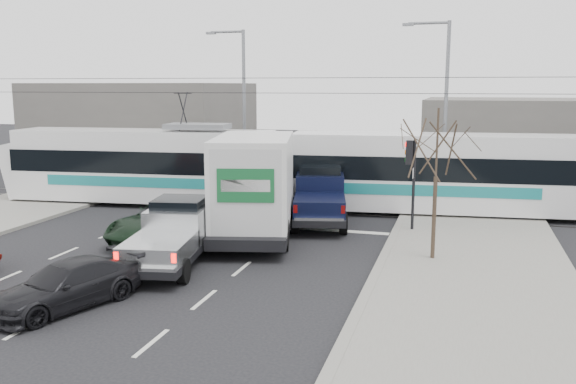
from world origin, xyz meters
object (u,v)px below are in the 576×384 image
(box_truck, at_px, (256,187))
(green_car, at_px, (169,221))
(tram, at_px, (282,169))
(dark_car, at_px, (66,285))
(street_lamp_near, at_px, (442,100))
(street_lamp_far, at_px, (241,98))
(silver_pickup, at_px, (175,233))
(bare_tree, at_px, (437,150))
(navy_pickup, at_px, (320,195))
(traffic_signal, at_px, (411,165))

(box_truck, bearing_deg, green_car, -166.00)
(tram, distance_m, dark_car, 14.43)
(box_truck, height_order, green_car, box_truck)
(street_lamp_near, height_order, street_lamp_far, same)
(street_lamp_far, relative_size, silver_pickup, 1.53)
(bare_tree, distance_m, box_truck, 7.31)
(street_lamp_near, distance_m, tram, 8.92)
(street_lamp_near, xyz_separation_m, navy_pickup, (-4.73, -6.64, -3.93))
(street_lamp_far, xyz_separation_m, dark_car, (2.59, -20.53, -4.50))
(traffic_signal, distance_m, street_lamp_near, 7.91)
(silver_pickup, bearing_deg, dark_car, -110.85)
(silver_pickup, distance_m, dark_car, 4.73)
(bare_tree, bearing_deg, dark_car, -142.62)
(bare_tree, xyz_separation_m, street_lamp_far, (-11.79, 13.50, 1.32))
(tram, xyz_separation_m, navy_pickup, (2.44, -2.38, -0.77))
(silver_pickup, distance_m, box_truck, 4.50)
(street_lamp_near, xyz_separation_m, tram, (-7.16, -4.27, -3.17))
(street_lamp_far, xyz_separation_m, green_car, (1.93, -13.29, -4.35))
(street_lamp_near, xyz_separation_m, box_truck, (-6.57, -9.75, -3.14))
(tram, height_order, green_car, tram)
(tram, distance_m, box_truck, 5.51)
(street_lamp_far, distance_m, green_car, 14.12)
(tram, relative_size, box_truck, 3.21)
(box_truck, relative_size, dark_car, 2.00)
(traffic_signal, height_order, navy_pickup, traffic_signal)
(traffic_signal, relative_size, silver_pickup, 0.61)
(navy_pickup, bearing_deg, street_lamp_near, 42.03)
(bare_tree, distance_m, navy_pickup, 7.45)
(dark_car, bearing_deg, silver_pickup, 100.54)
(bare_tree, relative_size, street_lamp_near, 0.56)
(bare_tree, bearing_deg, box_truck, 165.67)
(traffic_signal, relative_size, dark_car, 0.86)
(street_lamp_near, height_order, navy_pickup, street_lamp_near)
(box_truck, bearing_deg, dark_car, -118.24)
(bare_tree, bearing_deg, tram, 135.84)
(navy_pickup, bearing_deg, silver_pickup, -126.99)
(street_lamp_far, height_order, dark_car, street_lamp_far)
(traffic_signal, xyz_separation_m, silver_pickup, (-7.18, -6.39, -1.72))
(traffic_signal, bearing_deg, green_car, -156.51)
(dark_car, bearing_deg, street_lamp_far, 118.57)
(silver_pickup, distance_m, navy_pickup, 7.97)
(tram, xyz_separation_m, dark_car, (-1.75, -14.26, -1.34))
(street_lamp_near, relative_size, navy_pickup, 1.51)
(tram, bearing_deg, green_car, -114.63)
(silver_pickup, bearing_deg, green_car, 110.62)
(street_lamp_far, bearing_deg, tram, -55.31)
(box_truck, bearing_deg, tram, 82.81)
(bare_tree, height_order, street_lamp_far, street_lamp_far)
(street_lamp_near, bearing_deg, tram, -149.23)
(traffic_signal, bearing_deg, street_lamp_far, 138.28)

